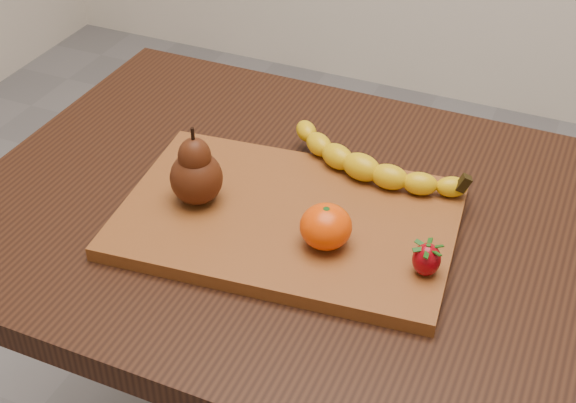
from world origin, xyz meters
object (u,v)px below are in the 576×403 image
at_px(table, 317,267).
at_px(mandarin, 326,227).
at_px(pear, 195,165).
at_px(cutting_board, 288,219).

relative_size(table, mandarin, 14.87).
xyz_separation_m(table, pear, (-0.16, -0.06, 0.17)).
bearing_deg(pear, mandarin, -5.49).
bearing_deg(mandarin, pear, 174.51).
height_order(cutting_board, pear, pear).
distance_m(cutting_board, mandarin, 0.09).
xyz_separation_m(pear, mandarin, (0.20, -0.02, -0.03)).
bearing_deg(cutting_board, mandarin, -35.65).
xyz_separation_m(table, mandarin, (0.04, -0.08, 0.15)).
bearing_deg(pear, table, 20.92).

